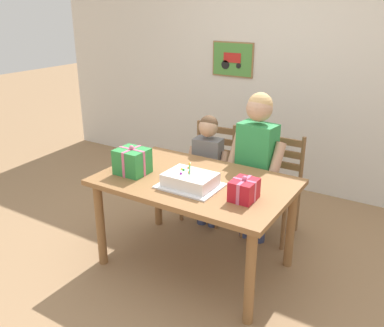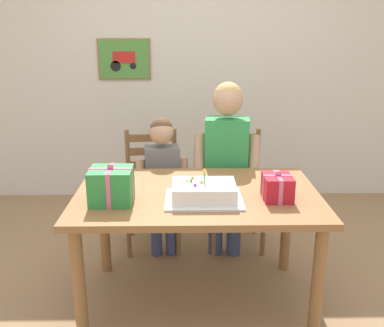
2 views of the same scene
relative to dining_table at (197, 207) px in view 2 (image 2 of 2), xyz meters
name	(u,v)px [view 2 (image 2 of 2)]	position (x,y,z in m)	size (l,w,h in m)	color
ground_plane	(197,300)	(0.00, 0.00, -0.66)	(20.00, 20.00, 0.00)	#997551
back_wall	(192,70)	(0.00, 1.94, 0.64)	(6.40, 0.11, 2.60)	silver
dining_table	(197,207)	(0.00, 0.00, 0.00)	(1.46, 0.93, 0.75)	olive
birthday_cake	(204,192)	(0.03, -0.13, 0.15)	(0.44, 0.34, 0.19)	silver
gift_box_red_large	(277,187)	(0.46, -0.11, 0.17)	(0.17, 0.20, 0.18)	red
gift_box_beside_cake	(111,186)	(-0.49, -0.15, 0.20)	(0.24, 0.22, 0.23)	#2D8E42
chair_left	(152,189)	(-0.34, 0.82, -0.19)	(0.45, 0.45, 0.92)	brown
chair_right	(236,189)	(0.33, 0.82, -0.19)	(0.43, 0.43, 0.92)	brown
child_older	(227,154)	(0.23, 0.61, 0.16)	(0.50, 0.30, 1.34)	#38426B
child_younger	(162,175)	(-0.24, 0.61, 0.00)	(0.41, 0.24, 1.08)	#38426B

